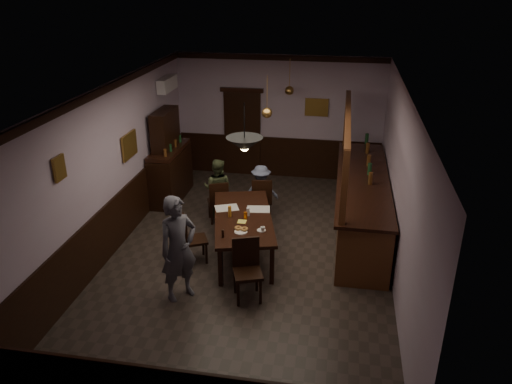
% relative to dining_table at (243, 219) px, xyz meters
% --- Properties ---
extents(room, '(5.01, 8.01, 3.01)m').
position_rel_dining_table_xyz_m(room, '(0.11, -0.08, 0.81)').
color(room, '#2D2621').
rests_on(room, ground).
extents(dining_table, '(1.51, 2.38, 0.75)m').
position_rel_dining_table_xyz_m(dining_table, '(0.00, 0.00, 0.00)').
color(dining_table, black).
rests_on(dining_table, ground).
extents(chair_far_left, '(0.51, 0.51, 0.90)m').
position_rel_dining_table_xyz_m(chair_far_left, '(-0.74, 1.13, -0.19)').
color(chair_far_left, black).
rests_on(chair_far_left, ground).
extents(chair_far_right, '(0.48, 0.48, 0.95)m').
position_rel_dining_table_xyz_m(chair_far_right, '(0.12, 1.34, -0.17)').
color(chair_far_right, black).
rests_on(chair_far_right, ground).
extents(chair_near, '(0.55, 0.55, 0.99)m').
position_rel_dining_table_xyz_m(chair_near, '(0.31, -1.28, -0.14)').
color(chair_near, black).
rests_on(chair_near, ground).
extents(chair_side, '(0.52, 0.52, 0.90)m').
position_rel_dining_table_xyz_m(chair_side, '(-0.84, -0.43, -0.19)').
color(chair_side, black).
rests_on(chair_side, ground).
extents(person_standing, '(0.72, 0.74, 1.72)m').
position_rel_dining_table_xyz_m(person_standing, '(-0.71, -1.47, 0.18)').
color(person_standing, '#52515D').
rests_on(person_standing, ground).
extents(person_seated_left, '(0.65, 0.52, 1.27)m').
position_rel_dining_table_xyz_m(person_seated_left, '(-0.81, 1.39, -0.05)').
color(person_seated_left, '#424D2E').
rests_on(person_seated_left, ground).
extents(person_seated_right, '(0.77, 0.52, 1.11)m').
position_rel_dining_table_xyz_m(person_seated_right, '(0.06, 1.61, -0.13)').
color(person_seated_right, slate).
rests_on(person_seated_right, ground).
extents(newspaper_left, '(0.50, 0.44, 0.01)m').
position_rel_dining_table_xyz_m(newspaper_left, '(-0.36, 0.27, 0.07)').
color(newspaper_left, silver).
rests_on(newspaper_left, dining_table).
extents(newspaper_right, '(0.46, 0.36, 0.01)m').
position_rel_dining_table_xyz_m(newspaper_right, '(0.22, 0.32, 0.07)').
color(newspaper_right, silver).
rests_on(newspaper_right, dining_table).
extents(napkin, '(0.18, 0.18, 0.00)m').
position_rel_dining_table_xyz_m(napkin, '(0.02, -0.21, 0.07)').
color(napkin, '#EAE256').
rests_on(napkin, dining_table).
extents(saucer, '(0.15, 0.15, 0.01)m').
position_rel_dining_table_xyz_m(saucer, '(0.41, -0.47, 0.07)').
color(saucer, white).
rests_on(saucer, dining_table).
extents(coffee_cup, '(0.10, 0.10, 0.07)m').
position_rel_dining_table_xyz_m(coffee_cup, '(0.44, -0.50, 0.11)').
color(coffee_cup, white).
rests_on(coffee_cup, saucer).
extents(pastry_plate, '(0.22, 0.22, 0.01)m').
position_rel_dining_table_xyz_m(pastry_plate, '(0.08, -0.59, 0.07)').
color(pastry_plate, white).
rests_on(pastry_plate, dining_table).
extents(pastry_ring_a, '(0.13, 0.13, 0.04)m').
position_rel_dining_table_xyz_m(pastry_ring_a, '(0.02, -0.52, 0.10)').
color(pastry_ring_a, '#C68C47').
rests_on(pastry_ring_a, pastry_plate).
extents(pastry_ring_b, '(0.13, 0.13, 0.04)m').
position_rel_dining_table_xyz_m(pastry_ring_b, '(0.13, -0.53, 0.10)').
color(pastry_ring_b, '#C68C47').
rests_on(pastry_ring_b, pastry_plate).
extents(soda_can, '(0.07, 0.07, 0.12)m').
position_rel_dining_table_xyz_m(soda_can, '(0.06, -0.08, 0.12)').
color(soda_can, orange).
rests_on(soda_can, dining_table).
extents(beer_glass, '(0.06, 0.06, 0.20)m').
position_rel_dining_table_xyz_m(beer_glass, '(-0.23, -0.05, 0.16)').
color(beer_glass, '#BF721E').
rests_on(beer_glass, dining_table).
extents(water_glass, '(0.06, 0.06, 0.15)m').
position_rel_dining_table_xyz_m(water_glass, '(0.08, 0.04, 0.14)').
color(water_glass, silver).
rests_on(water_glass, dining_table).
extents(pepper_mill, '(0.04, 0.04, 0.14)m').
position_rel_dining_table_xyz_m(pepper_mill, '(-0.17, -0.81, 0.13)').
color(pepper_mill, black).
rests_on(pepper_mill, dining_table).
extents(sideboard, '(0.55, 1.54, 2.03)m').
position_rel_dining_table_xyz_m(sideboard, '(-2.10, 2.13, 0.13)').
color(sideboard, black).
rests_on(sideboard, ground).
extents(bar_counter, '(0.98, 4.21, 2.36)m').
position_rel_dining_table_xyz_m(bar_counter, '(2.11, 1.27, -0.09)').
color(bar_counter, '#4E2D15').
rests_on(bar_counter, ground).
extents(door_back, '(0.90, 0.06, 2.10)m').
position_rel_dining_table_xyz_m(door_back, '(-0.79, 3.87, 0.36)').
color(door_back, black).
rests_on(door_back, ground).
extents(ac_unit, '(0.20, 0.85, 0.30)m').
position_rel_dining_table_xyz_m(ac_unit, '(-2.27, 2.82, 1.76)').
color(ac_unit, white).
rests_on(ac_unit, ground).
extents(picture_left_small, '(0.04, 0.28, 0.36)m').
position_rel_dining_table_xyz_m(picture_left_small, '(-2.35, -1.68, 1.46)').
color(picture_left_small, olive).
rests_on(picture_left_small, ground).
extents(picture_left_large, '(0.04, 0.62, 0.48)m').
position_rel_dining_table_xyz_m(picture_left_large, '(-2.35, 0.72, 1.01)').
color(picture_left_large, olive).
rests_on(picture_left_large, ground).
extents(picture_back, '(0.55, 0.04, 0.42)m').
position_rel_dining_table_xyz_m(picture_back, '(1.01, 3.88, 1.11)').
color(picture_back, olive).
rests_on(picture_back, ground).
extents(pendant_iron, '(0.56, 0.56, 0.75)m').
position_rel_dining_table_xyz_m(pendant_iron, '(0.20, -0.78, 1.67)').
color(pendant_iron, black).
rests_on(pendant_iron, ground).
extents(pendant_brass_mid, '(0.20, 0.20, 0.81)m').
position_rel_dining_table_xyz_m(pendant_brass_mid, '(0.21, 1.31, 1.61)').
color(pendant_brass_mid, '#BF8C3F').
rests_on(pendant_brass_mid, ground).
extents(pendant_brass_far, '(0.20, 0.20, 0.81)m').
position_rel_dining_table_xyz_m(pendant_brass_far, '(0.41, 3.30, 1.61)').
color(pendant_brass_far, '#BF8C3F').
rests_on(pendant_brass_far, ground).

